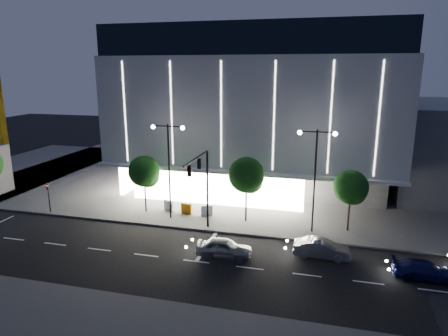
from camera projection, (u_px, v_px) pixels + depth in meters
name	position (u px, v px, depth m)	size (l,w,h in m)	color
ground	(178.00, 250.00, 31.22)	(160.00, 160.00, 0.00)	black
sidewalk_museum	(279.00, 176.00, 52.54)	(70.00, 40.00, 0.15)	#474747
museum	(263.00, 106.00, 49.21)	(30.00, 25.80, 18.00)	#4C4C51
traffic_mast	(202.00, 178.00, 32.90)	(0.33, 5.89, 7.07)	black
street_lamp_west	(169.00, 157.00, 36.14)	(3.16, 0.36, 9.00)	black
street_lamp_east	(315.00, 166.00, 33.00)	(3.16, 0.36, 9.00)	black
ped_signal_far	(49.00, 195.00, 38.62)	(0.22, 0.24, 3.00)	black
tree_left	(145.00, 173.00, 38.29)	(3.02, 3.02, 5.72)	black
tree_mid	(247.00, 177.00, 35.79)	(3.25, 3.25, 6.15)	black
tree_right	(351.00, 189.00, 33.73)	(2.91, 2.91, 5.51)	black
car_lead	(224.00, 248.00, 29.91)	(1.69, 4.21, 1.44)	#929599
car_second	(322.00, 249.00, 29.83)	(1.46, 4.19, 1.38)	#979B9E
car_third	(425.00, 270.00, 26.81)	(1.73, 4.26, 1.24)	#161652
barrier_b	(169.00, 205.00, 39.42)	(1.10, 0.25, 1.00)	white
barrier_c	(187.00, 208.00, 38.55)	(1.10, 0.25, 1.00)	orange
barrier_d	(207.00, 211.00, 37.97)	(1.10, 0.25, 1.00)	silver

